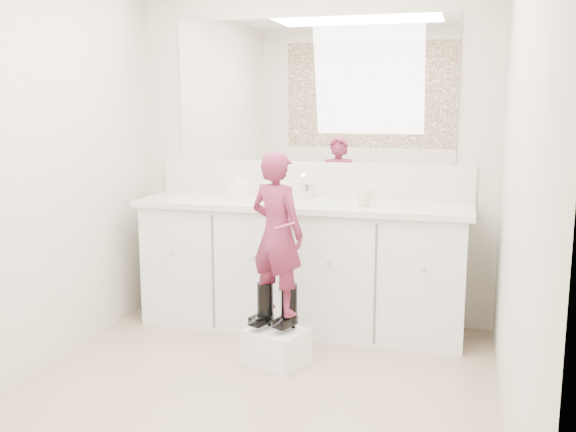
% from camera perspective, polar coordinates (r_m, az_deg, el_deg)
% --- Properties ---
extents(floor, '(3.00, 3.00, 0.00)m').
position_cam_1_polar(floor, '(3.51, -3.96, -16.22)').
color(floor, '#957661').
rests_on(floor, ground).
extents(wall_back, '(2.60, 0.00, 2.60)m').
position_cam_1_polar(wall_back, '(4.61, 2.13, 5.58)').
color(wall_back, '#BCB5A1').
rests_on(wall_back, floor).
extents(wall_front, '(2.60, 0.00, 2.60)m').
position_cam_1_polar(wall_front, '(1.85, -20.13, -1.45)').
color(wall_front, '#BCB5A1').
rests_on(wall_front, floor).
extents(wall_left, '(0.00, 3.00, 3.00)m').
position_cam_1_polar(wall_left, '(3.82, -22.96, 3.92)').
color(wall_left, '#BCB5A1').
rests_on(wall_left, floor).
extents(wall_right, '(0.00, 3.00, 3.00)m').
position_cam_1_polar(wall_right, '(3.00, 19.90, 2.69)').
color(wall_right, '#BCB5A1').
rests_on(wall_right, floor).
extents(vanity_cabinet, '(2.20, 0.55, 0.85)m').
position_cam_1_polar(vanity_cabinet, '(4.47, 1.24, -4.63)').
color(vanity_cabinet, silver).
rests_on(vanity_cabinet, floor).
extents(countertop, '(2.28, 0.58, 0.04)m').
position_cam_1_polar(countertop, '(4.37, 1.22, 0.99)').
color(countertop, beige).
rests_on(countertop, vanity_cabinet).
extents(backsplash, '(2.28, 0.03, 0.25)m').
position_cam_1_polar(backsplash, '(4.61, 2.07, 3.27)').
color(backsplash, beige).
rests_on(backsplash, countertop).
extents(mirror, '(2.00, 0.02, 1.00)m').
position_cam_1_polar(mirror, '(4.59, 2.13, 11.06)').
color(mirror, white).
rests_on(mirror, wall_back).
extents(dot_panel, '(2.00, 0.01, 1.20)m').
position_cam_1_polar(dot_panel, '(1.83, -20.80, 12.57)').
color(dot_panel, '#472819').
rests_on(dot_panel, wall_front).
extents(faucet, '(0.08, 0.08, 0.10)m').
position_cam_1_polar(faucet, '(4.51, 1.74, 2.18)').
color(faucet, silver).
rests_on(faucet, countertop).
extents(cup, '(0.15, 0.15, 0.11)m').
position_cam_1_polar(cup, '(4.22, 6.79, 1.61)').
color(cup, beige).
rests_on(cup, countertop).
extents(soap_bottle, '(0.12, 0.12, 0.20)m').
position_cam_1_polar(soap_bottle, '(4.50, -4.38, 2.76)').
color(soap_bottle, white).
rests_on(soap_bottle, countertop).
extents(step_stool, '(0.41, 0.38, 0.21)m').
position_cam_1_polar(step_stool, '(3.94, -1.04, -11.52)').
color(step_stool, white).
rests_on(step_stool, floor).
extents(boot_left, '(0.16, 0.21, 0.28)m').
position_cam_1_polar(boot_left, '(3.90, -2.03, -7.93)').
color(boot_left, black).
rests_on(boot_left, step_stool).
extents(boot_right, '(0.16, 0.21, 0.28)m').
position_cam_1_polar(boot_right, '(3.86, 0.11, -8.11)').
color(boot_right, black).
rests_on(boot_right, step_stool).
extents(toddler, '(0.41, 0.34, 0.97)m').
position_cam_1_polar(toddler, '(3.76, -0.99, -1.55)').
color(toddler, '#AA345C').
rests_on(toddler, step_stool).
extents(toothbrush, '(0.13, 0.06, 0.06)m').
position_cam_1_polar(toothbrush, '(3.66, -0.30, -0.85)').
color(toothbrush, '#DB5589').
rests_on(toothbrush, toddler).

